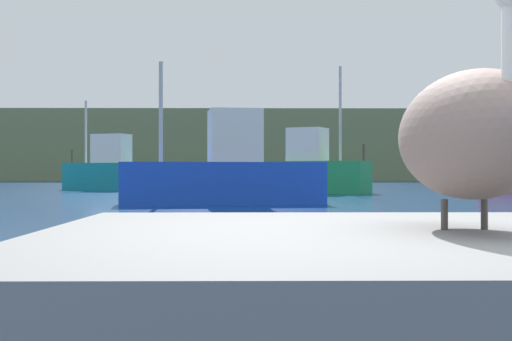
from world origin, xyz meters
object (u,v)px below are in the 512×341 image
(fishing_boat_green, at_px, (304,172))
(pelican, at_px, (471,133))
(fishing_boat_blue, at_px, (224,173))
(fishing_boat_teal, at_px, (110,170))

(fishing_boat_green, bearing_deg, pelican, -66.53)
(fishing_boat_blue, bearing_deg, fishing_boat_green, -114.10)
(pelican, bearing_deg, fishing_boat_teal, -172.34)
(fishing_boat_green, bearing_deg, fishing_boat_teal, 176.30)
(pelican, height_order, fishing_boat_blue, fishing_boat_blue)
(pelican, bearing_deg, fishing_boat_green, 171.74)
(fishing_boat_green, height_order, fishing_boat_teal, fishing_boat_green)
(pelican, relative_size, fishing_boat_blue, 0.23)
(fishing_boat_blue, bearing_deg, pelican, 86.84)
(pelican, relative_size, fishing_boat_teal, 0.29)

